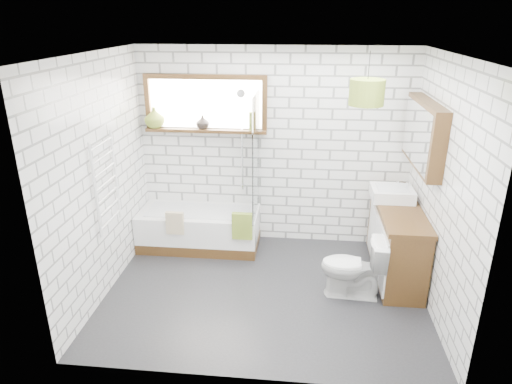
# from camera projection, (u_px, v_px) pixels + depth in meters

# --- Properties ---
(floor) EXTENTS (3.40, 2.60, 0.01)m
(floor) POSITION_uv_depth(u_px,v_px,m) (264.00, 291.00, 5.00)
(floor) COLOR black
(floor) RESTS_ON ground
(ceiling) EXTENTS (3.40, 2.60, 0.01)m
(ceiling) POSITION_uv_depth(u_px,v_px,m) (266.00, 53.00, 4.09)
(ceiling) COLOR white
(ceiling) RESTS_ON ground
(wall_back) EXTENTS (3.40, 0.01, 2.50)m
(wall_back) POSITION_uv_depth(u_px,v_px,m) (274.00, 149.00, 5.76)
(wall_back) COLOR white
(wall_back) RESTS_ON ground
(wall_front) EXTENTS (3.40, 0.01, 2.50)m
(wall_front) POSITION_uv_depth(u_px,v_px,m) (250.00, 245.00, 3.34)
(wall_front) COLOR white
(wall_front) RESTS_ON ground
(wall_left) EXTENTS (0.01, 2.60, 2.50)m
(wall_left) POSITION_uv_depth(u_px,v_px,m) (101.00, 178.00, 4.71)
(wall_left) COLOR white
(wall_left) RESTS_ON ground
(wall_right) EXTENTS (0.01, 2.60, 2.50)m
(wall_right) POSITION_uv_depth(u_px,v_px,m) (442.00, 190.00, 4.38)
(wall_right) COLOR white
(wall_right) RESTS_ON ground
(window) EXTENTS (1.52, 0.16, 0.68)m
(window) POSITION_uv_depth(u_px,v_px,m) (205.00, 104.00, 5.60)
(window) COLOR #37220F
(window) RESTS_ON wall_back
(towel_radiator) EXTENTS (0.06, 0.52, 1.00)m
(towel_radiator) POSITION_uv_depth(u_px,v_px,m) (106.00, 183.00, 4.72)
(towel_radiator) COLOR white
(towel_radiator) RESTS_ON wall_left
(mirror_cabinet) EXTENTS (0.16, 1.20, 0.70)m
(mirror_cabinet) POSITION_uv_depth(u_px,v_px,m) (423.00, 134.00, 4.80)
(mirror_cabinet) COLOR #37220F
(mirror_cabinet) RESTS_ON wall_right
(shower_riser) EXTENTS (0.02, 0.02, 1.30)m
(shower_riser) POSITION_uv_depth(u_px,v_px,m) (242.00, 141.00, 5.72)
(shower_riser) COLOR silver
(shower_riser) RESTS_ON wall_back
(bathtub) EXTENTS (1.52, 0.67, 0.49)m
(bathtub) POSITION_uv_depth(u_px,v_px,m) (199.00, 229.00, 5.89)
(bathtub) COLOR white
(bathtub) RESTS_ON floor
(shower_screen) EXTENTS (0.02, 0.72, 1.50)m
(shower_screen) POSITION_uv_depth(u_px,v_px,m) (256.00, 157.00, 5.46)
(shower_screen) COLOR white
(shower_screen) RESTS_ON bathtub
(towel_green) EXTENTS (0.24, 0.07, 0.33)m
(towel_green) POSITION_uv_depth(u_px,v_px,m) (242.00, 226.00, 5.44)
(towel_green) COLOR olive
(towel_green) RESTS_ON bathtub
(towel_beige) EXTENTS (0.22, 0.05, 0.28)m
(towel_beige) POSITION_uv_depth(u_px,v_px,m) (175.00, 223.00, 5.52)
(towel_beige) COLOR tan
(towel_beige) RESTS_ON bathtub
(vanity) EXTENTS (0.47, 1.45, 0.83)m
(vanity) POSITION_uv_depth(u_px,v_px,m) (396.00, 240.00, 5.23)
(vanity) COLOR #37220F
(vanity) RESTS_ON floor
(basin) EXTENTS (0.47, 0.41, 0.14)m
(basin) POSITION_uv_depth(u_px,v_px,m) (392.00, 193.00, 5.27)
(basin) COLOR white
(basin) RESTS_ON vanity
(tap) EXTENTS (0.03, 0.03, 0.17)m
(tap) POSITION_uv_depth(u_px,v_px,m) (407.00, 189.00, 5.23)
(tap) COLOR silver
(tap) RESTS_ON vanity
(toilet) EXTENTS (0.42, 0.69, 0.68)m
(toilet) POSITION_uv_depth(u_px,v_px,m) (353.00, 267.00, 4.81)
(toilet) COLOR white
(toilet) RESTS_ON floor
(vase_olive) EXTENTS (0.26, 0.26, 0.26)m
(vase_olive) POSITION_uv_depth(u_px,v_px,m) (154.00, 119.00, 5.70)
(vase_olive) COLOR olive
(vase_olive) RESTS_ON window
(vase_dark) EXTENTS (0.21, 0.21, 0.17)m
(vase_dark) POSITION_uv_depth(u_px,v_px,m) (203.00, 124.00, 5.66)
(vase_dark) COLOR black
(vase_dark) RESTS_ON window
(bottle) EXTENTS (0.08, 0.08, 0.22)m
(bottle) POSITION_uv_depth(u_px,v_px,m) (252.00, 123.00, 5.59)
(bottle) COLOR olive
(bottle) RESTS_ON window
(pendant) EXTENTS (0.35, 0.35, 0.26)m
(pendant) POSITION_uv_depth(u_px,v_px,m) (367.00, 92.00, 4.57)
(pendant) COLOR olive
(pendant) RESTS_ON ceiling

